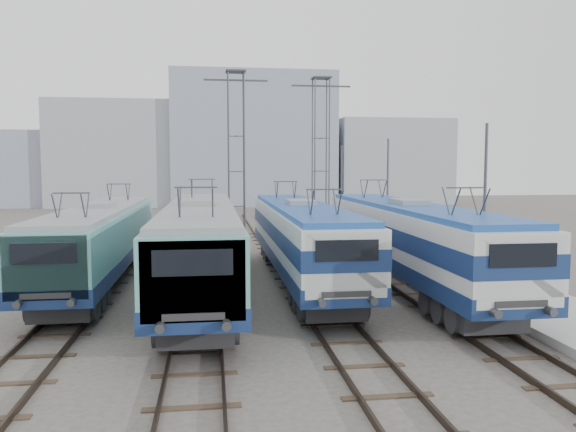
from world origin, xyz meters
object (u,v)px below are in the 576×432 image
(mast_mid, at_px, (387,198))
(mast_rear, at_px, (341,190))
(locomotive_center_left, at_px, (200,241))
(locomotive_far_right, at_px, (409,236))
(catenary_tower_east, at_px, (321,150))
(catenary_tower_west, at_px, (236,148))
(safety_cone, at_px, (515,297))
(mast_front, at_px, (484,215))
(locomotive_far_left, at_px, (100,238))
(locomotive_center_right, at_px, (301,234))

(mast_mid, distance_m, mast_rear, 12.00)
(locomotive_center_left, relative_size, locomotive_far_right, 1.01)
(catenary_tower_east, bearing_deg, mast_rear, 43.60)
(catenary_tower_west, distance_m, safety_cone, 24.03)
(catenary_tower_west, xyz_separation_m, mast_mid, (8.60, -8.00, -3.14))
(catenary_tower_west, relative_size, mast_front, 1.71)
(mast_mid, bearing_deg, locomotive_center_left, -140.14)
(locomotive_center_left, relative_size, mast_mid, 2.65)
(catenary_tower_west, height_order, catenary_tower_east, same)
(locomotive_center_left, height_order, mast_mid, mast_mid)
(locomotive_far_left, xyz_separation_m, catenary_tower_east, (13.25, 16.33, 4.48))
(locomotive_center_right, distance_m, locomotive_far_right, 4.83)
(locomotive_far_left, xyz_separation_m, safety_cone, (15.95, -7.04, -1.56))
(locomotive_center_right, bearing_deg, locomotive_far_left, 174.54)
(locomotive_far_left, xyz_separation_m, locomotive_center_right, (9.00, -0.86, 0.11))
(catenary_tower_west, bearing_deg, locomotive_far_right, -68.27)
(locomotive_far_right, height_order, mast_mid, mast_mid)
(locomotive_center_left, bearing_deg, locomotive_far_right, 0.80)
(locomotive_center_left, relative_size, mast_front, 2.65)
(locomotive_center_right, height_order, catenary_tower_west, catenary_tower_west)
(catenary_tower_east, distance_m, mast_mid, 10.69)
(catenary_tower_west, height_order, mast_mid, catenary_tower_west)
(catenary_tower_west, relative_size, mast_mid, 1.71)
(locomotive_center_left, height_order, catenary_tower_west, catenary_tower_west)
(safety_cone, bearing_deg, locomotive_far_left, 156.20)
(locomotive_center_left, distance_m, safety_cone, 12.35)
(locomotive_far_left, distance_m, mast_mid, 16.66)
(mast_front, distance_m, mast_mid, 12.00)
(locomotive_center_right, distance_m, safety_cone, 9.45)
(locomotive_center_left, xyz_separation_m, mast_front, (10.85, -2.94, 1.20))
(catenary_tower_west, relative_size, safety_cone, 19.78)
(mast_front, relative_size, mast_rear, 1.00)
(locomotive_center_right, bearing_deg, mast_front, -37.14)
(locomotive_center_left, distance_m, mast_rear, 23.72)
(catenary_tower_east, height_order, mast_rear, catenary_tower_east)
(mast_front, relative_size, mast_mid, 1.00)
(mast_front, bearing_deg, catenary_tower_west, 113.27)
(locomotive_far_left, height_order, locomotive_far_right, locomotive_far_right)
(locomotive_center_left, xyz_separation_m, safety_cone, (11.45, -4.31, -1.70))
(locomotive_center_left, height_order, mast_front, mast_front)
(safety_cone, bearing_deg, catenary_tower_east, 96.60)
(locomotive_far_left, bearing_deg, mast_mid, 22.41)
(locomotive_far_left, height_order, locomotive_center_left, locomotive_center_left)
(locomotive_far_right, distance_m, mast_mid, 9.20)
(locomotive_far_right, distance_m, mast_front, 3.77)
(mast_rear, xyz_separation_m, safety_cone, (0.60, -25.37, -2.90))
(locomotive_center_left, bearing_deg, safety_cone, -20.61)
(locomotive_far_left, distance_m, locomotive_center_left, 5.26)
(locomotive_center_right, bearing_deg, locomotive_far_right, -21.16)
(locomotive_far_left, relative_size, locomotive_center_right, 0.97)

